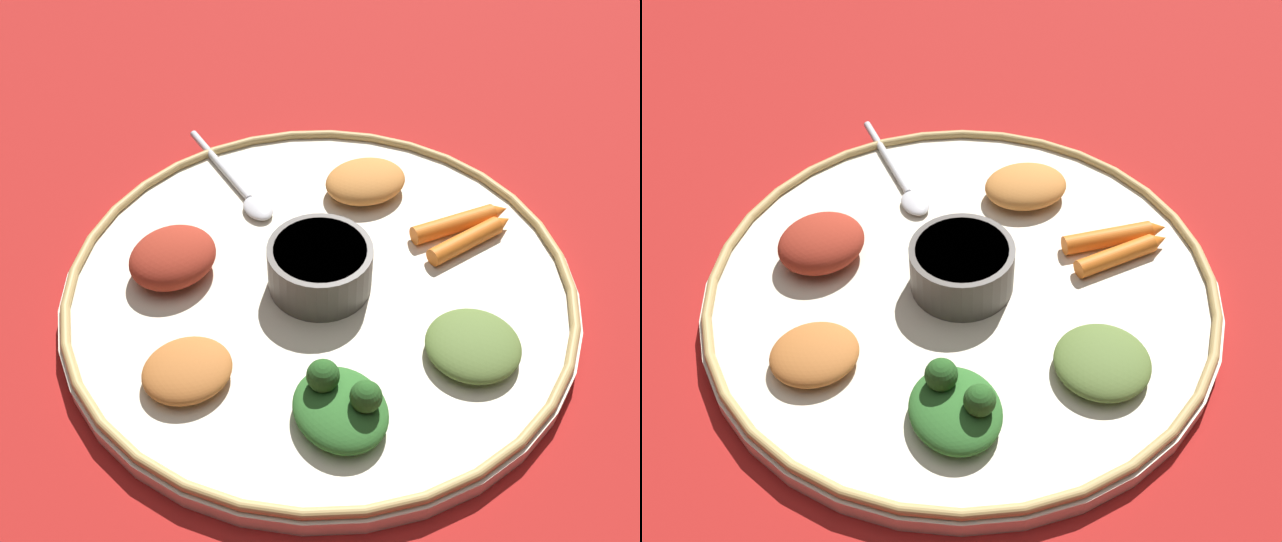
% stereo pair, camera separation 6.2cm
% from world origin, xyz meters
% --- Properties ---
extents(ground_plane, '(2.40, 2.40, 0.00)m').
position_xyz_m(ground_plane, '(0.00, 0.00, 0.00)').
color(ground_plane, maroon).
extents(platter, '(0.42, 0.42, 0.01)m').
position_xyz_m(platter, '(0.00, 0.00, 0.01)').
color(platter, beige).
rests_on(platter, ground_plane).
extents(platter_rim, '(0.41, 0.41, 0.01)m').
position_xyz_m(platter_rim, '(0.00, 0.00, 0.02)').
color(platter_rim, tan).
rests_on(platter_rim, platter).
extents(center_bowl, '(0.08, 0.08, 0.04)m').
position_xyz_m(center_bowl, '(0.00, 0.00, 0.04)').
color(center_bowl, '#4C4742').
rests_on(center_bowl, platter).
extents(spoon, '(0.12, 0.12, 0.01)m').
position_xyz_m(spoon, '(0.10, -0.09, 0.02)').
color(spoon, silver).
rests_on(spoon, platter).
extents(greens_pile, '(0.10, 0.10, 0.04)m').
position_xyz_m(greens_pile, '(-0.05, 0.12, 0.03)').
color(greens_pile, '#2D6628').
rests_on(greens_pile, platter).
extents(carrot_near_spoon, '(0.07, 0.08, 0.02)m').
position_xyz_m(carrot_near_spoon, '(-0.11, -0.08, 0.02)').
color(carrot_near_spoon, orange).
rests_on(carrot_near_spoon, platter).
extents(carrot_outer, '(0.08, 0.07, 0.02)m').
position_xyz_m(carrot_outer, '(-0.10, -0.09, 0.02)').
color(carrot_outer, orange).
rests_on(carrot_outer, platter).
extents(mound_beet, '(0.09, 0.10, 0.03)m').
position_xyz_m(mound_beet, '(0.12, 0.02, 0.03)').
color(mound_beet, maroon).
rests_on(mound_beet, platter).
extents(mound_squash, '(0.10, 0.09, 0.03)m').
position_xyz_m(mound_squash, '(-0.01, -0.12, 0.03)').
color(mound_squash, '#C67A38').
rests_on(mound_squash, platter).
extents(mound_chickpea, '(0.09, 0.09, 0.02)m').
position_xyz_m(mound_chickpea, '(0.07, 0.12, 0.02)').
color(mound_chickpea, '#B2662D').
rests_on(mound_chickpea, platter).
extents(mound_collards, '(0.09, 0.09, 0.02)m').
position_xyz_m(mound_collards, '(-0.13, 0.04, 0.02)').
color(mound_collards, '#567033').
rests_on(mound_collards, platter).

